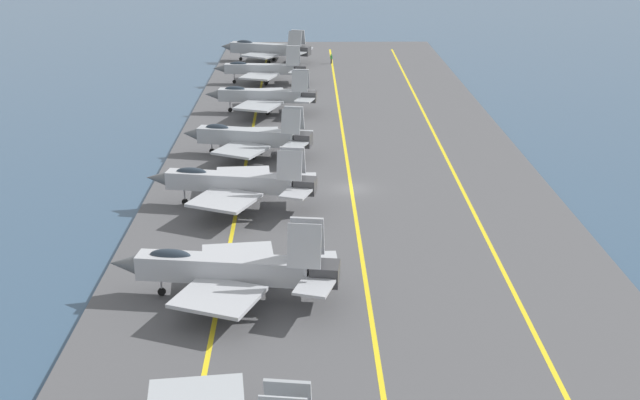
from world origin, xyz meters
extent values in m
plane|color=#334C66|center=(0.00, 0.00, 0.00)|extent=(2000.00, 2000.00, 0.00)
cube|color=#4C4C4F|center=(0.00, 0.00, 0.20)|extent=(183.06, 41.48, 0.40)
cube|color=yellow|center=(0.00, -11.41, 0.40)|extent=(164.75, 2.29, 0.01)
cube|color=yellow|center=(0.00, 0.00, 0.40)|extent=(164.75, 0.36, 0.01)
cube|color=yellow|center=(0.00, 11.41, 0.40)|extent=(164.75, 2.12, 0.01)
cube|color=#9EA3A8|center=(-44.56, 5.47, 5.40)|extent=(1.12, 2.40, 2.62)
cube|color=#A8AAAF|center=(-24.23, 10.80, 2.88)|extent=(3.40, 12.91, 1.81)
cone|color=#5B5E60|center=(-23.30, 18.16, 2.88)|extent=(2.01, 2.61, 1.72)
cube|color=#38383A|center=(-25.19, 3.26, 2.88)|extent=(2.32, 2.32, 1.54)
ellipsoid|color=#232D38|center=(-23.74, 14.65, 3.73)|extent=(1.38, 3.21, 0.99)
cube|color=#A8AAAF|center=(-27.64, 10.79, 2.29)|extent=(6.61, 6.94, 0.28)
cube|color=#A8AAAF|center=(-20.94, 9.94, 2.29)|extent=(5.56, 6.07, 0.28)
cube|color=#A8AAAF|center=(-25.96, 4.75, 5.39)|extent=(1.27, 2.52, 3.17)
cube|color=#A8AAAF|center=(-24.08, 4.51, 5.39)|extent=(1.27, 2.52, 3.17)
cube|color=#A8AAAF|center=(-27.41, 4.06, 2.88)|extent=(3.39, 3.14, 0.20)
cube|color=#A8AAAF|center=(-22.84, 3.48, 2.88)|extent=(2.91, 2.55, 0.20)
cylinder|color=#B2B2B7|center=(-23.63, 15.51, 1.19)|extent=(0.16, 0.16, 1.57)
cylinder|color=black|center=(-23.63, 15.51, 0.70)|extent=(0.29, 0.62, 0.60)
cylinder|color=#B2B2B7|center=(-25.65, 9.67, 1.19)|extent=(0.16, 0.16, 1.57)
cylinder|color=black|center=(-25.65, 9.67, 0.70)|extent=(0.29, 0.62, 0.60)
cylinder|color=#B2B2B7|center=(-23.14, 9.35, 1.19)|extent=(0.16, 0.16, 1.57)
cylinder|color=black|center=(-23.14, 9.35, 0.70)|extent=(0.29, 0.62, 0.60)
cube|color=#A8AAAF|center=(-5.22, 11.97, 3.01)|extent=(3.75, 12.48, 1.67)
cone|color=#5B5E60|center=(-4.00, 19.06, 3.01)|extent=(1.96, 2.58, 1.59)
cube|color=#38383A|center=(-6.47, 4.72, 3.01)|extent=(2.23, 2.30, 1.42)
ellipsoid|color=#232D38|center=(-4.58, 15.68, 3.80)|extent=(1.42, 3.12, 0.92)
cube|color=#A8AAAF|center=(-8.73, 12.15, 2.47)|extent=(7.02, 7.04, 0.28)
cube|color=#A8AAAF|center=(-1.85, 10.97, 2.47)|extent=(5.70, 5.73, 0.28)
cube|color=#A8AAAF|center=(-7.11, 6.19, 5.24)|extent=(1.25, 2.46, 2.75)
cube|color=#A8AAAF|center=(-5.38, 5.89, 5.24)|extent=(1.25, 2.46, 2.75)
cube|color=#A8AAAF|center=(-8.59, 5.59, 3.01)|extent=(3.43, 3.15, 0.20)
cube|color=#A8AAAF|center=(-4.18, 4.83, 3.01)|extent=(2.81, 2.35, 0.20)
cylinder|color=#B2B2B7|center=(-4.44, 16.50, 1.29)|extent=(0.16, 0.16, 1.77)
cylinder|color=black|center=(-4.44, 16.50, 0.70)|extent=(0.32, 0.63, 0.60)
cylinder|color=#B2B2B7|center=(-6.59, 10.93, 1.29)|extent=(0.16, 0.16, 1.77)
cylinder|color=black|center=(-6.59, 10.93, 0.70)|extent=(0.32, 0.63, 0.60)
cylinder|color=#B2B2B7|center=(-4.28, 10.54, 1.29)|extent=(0.16, 0.16, 1.77)
cylinder|color=black|center=(-4.28, 10.54, 0.70)|extent=(0.32, 0.63, 0.60)
cube|color=#9EA3A8|center=(11.58, 11.60, 2.69)|extent=(4.10, 11.51, 1.78)
cone|color=#5B5E60|center=(12.95, 18.07, 2.69)|extent=(2.10, 2.46, 1.69)
cube|color=#38383A|center=(10.19, 4.97, 2.69)|extent=(2.39, 2.23, 1.52)
ellipsoid|color=#232D38|center=(12.30, 14.98, 3.54)|extent=(1.53, 2.91, 0.98)
cube|color=#9EA3A8|center=(8.15, 11.93, 2.11)|extent=(6.71, 6.65, 0.28)
cube|color=#9EA3A8|center=(14.86, 10.51, 2.11)|extent=(5.25, 5.10, 0.28)
cube|color=#9EA3A8|center=(9.52, 6.37, 5.00)|extent=(1.31, 2.29, 2.80)
cube|color=#9EA3A8|center=(11.36, 5.98, 5.00)|extent=(1.31, 2.29, 2.80)
cube|color=#9EA3A8|center=(8.04, 5.90, 2.69)|extent=(3.40, 3.04, 0.20)
cube|color=#9EA3A8|center=(12.52, 4.95, 2.69)|extent=(2.87, 2.25, 0.20)
cylinder|color=#B2B2B7|center=(12.46, 15.74, 1.10)|extent=(0.16, 0.16, 1.40)
cylinder|color=black|center=(12.46, 15.74, 0.70)|extent=(0.34, 0.63, 0.60)
cylinder|color=#B2B2B7|center=(10.12, 10.73, 1.10)|extent=(0.16, 0.16, 1.40)
cylinder|color=black|center=(10.12, 10.73, 0.70)|extent=(0.34, 0.63, 0.60)
cylinder|color=#B2B2B7|center=(12.57, 10.21, 1.10)|extent=(0.16, 0.16, 1.40)
cylinder|color=black|center=(12.57, 10.21, 0.70)|extent=(0.34, 0.63, 0.60)
cube|color=#9EA3A8|center=(31.70, 11.08, 2.87)|extent=(2.96, 11.74, 1.65)
cone|color=#5B5E60|center=(32.47, 17.79, 2.87)|extent=(1.81, 2.36, 1.57)
cube|color=#38383A|center=(30.92, 4.21, 2.87)|extent=(2.10, 2.09, 1.40)
ellipsoid|color=#232D38|center=(32.10, 14.59, 3.65)|extent=(1.22, 2.91, 0.91)
cube|color=#9EA3A8|center=(27.97, 11.11, 2.33)|extent=(7.17, 6.73, 0.28)
cube|color=#9EA3A8|center=(35.35, 10.27, 2.33)|extent=(6.38, 5.74, 0.28)
cube|color=#9EA3A8|center=(30.20, 5.55, 5.13)|extent=(1.13, 2.29, 2.84)
cube|color=#9EA3A8|center=(31.92, 5.36, 5.13)|extent=(1.13, 2.29, 2.84)
cube|color=#9EA3A8|center=(28.76, 4.93, 2.87)|extent=(3.31, 2.90, 0.20)
cube|color=#9EA3A8|center=(33.19, 4.42, 2.87)|extent=(2.93, 2.37, 0.20)
cylinder|color=#B2B2B7|center=(32.19, 15.37, 1.22)|extent=(0.16, 0.16, 1.64)
cylinder|color=black|center=(32.19, 15.37, 0.70)|extent=(0.29, 0.62, 0.60)
cylinder|color=#B2B2B7|center=(30.42, 10.04, 1.22)|extent=(0.16, 0.16, 1.64)
cylinder|color=black|center=(30.42, 10.04, 0.70)|extent=(0.29, 0.62, 0.60)
cylinder|color=#B2B2B7|center=(32.72, 9.77, 1.22)|extent=(0.16, 0.16, 1.64)
cylinder|color=black|center=(32.72, 9.77, 0.70)|extent=(0.29, 0.62, 0.60)
cube|color=#9EA3A8|center=(50.60, 12.22, 2.84)|extent=(2.39, 11.31, 1.52)
cone|color=#5B5E60|center=(51.10, 18.72, 2.84)|extent=(1.61, 2.23, 1.45)
cube|color=#38383A|center=(50.08, 5.57, 2.84)|extent=(1.89, 1.95, 1.30)
ellipsoid|color=#232D38|center=(50.86, 15.62, 3.56)|extent=(1.05, 2.79, 0.84)
cube|color=#9EA3A8|center=(47.22, 12.10, 2.34)|extent=(6.46, 6.25, 0.28)
cube|color=#9EA3A8|center=(53.92, 11.58, 2.34)|extent=(5.93, 5.65, 0.28)
cube|color=#9EA3A8|center=(49.38, 6.84, 5.09)|extent=(1.08, 2.19, 2.94)
cube|color=#9EA3A8|center=(50.97, 6.72, 5.09)|extent=(1.08, 2.19, 2.94)
cube|color=#9EA3A8|center=(47.96, 6.19, 2.84)|extent=(3.24, 2.75, 0.20)
cube|color=#9EA3A8|center=(52.27, 5.86, 2.84)|extent=(2.99, 2.38, 0.20)
cylinder|color=#B2B2B7|center=(50.92, 16.38, 1.24)|extent=(0.16, 0.16, 1.68)
cylinder|color=black|center=(50.92, 16.38, 0.70)|extent=(0.27, 0.62, 0.60)
cylinder|color=#B2B2B7|center=(49.44, 11.17, 1.24)|extent=(0.16, 0.16, 1.68)
cylinder|color=black|center=(49.44, 11.17, 0.70)|extent=(0.27, 0.62, 0.60)
cylinder|color=#B2B2B7|center=(51.57, 11.01, 1.24)|extent=(0.16, 0.16, 1.68)
cylinder|color=black|center=(51.57, 11.01, 0.70)|extent=(0.27, 0.62, 0.60)
cube|color=#93999E|center=(69.46, 12.34, 2.82)|extent=(5.82, 12.80, 1.89)
cone|color=#5B5E60|center=(71.80, 19.44, 2.82)|extent=(2.46, 2.87, 1.79)
cube|color=#38383A|center=(67.06, 5.09, 2.82)|extent=(2.71, 2.66, 1.60)
ellipsoid|color=#232D38|center=(70.69, 16.05, 3.71)|extent=(1.97, 3.29, 1.04)
cube|color=#93999E|center=(66.21, 12.96, 2.20)|extent=(6.92, 7.20, 0.28)
cube|color=#93999E|center=(72.44, 10.90, 2.20)|extent=(5.08, 5.89, 0.28)
cube|color=#93999E|center=(66.56, 6.72, 5.09)|extent=(1.56, 2.57, 2.64)
cube|color=#93999E|center=(68.44, 6.10, 5.09)|extent=(1.56, 2.57, 2.64)
cube|color=#93999E|center=(65.00, 6.32, 2.82)|extent=(3.62, 3.47, 0.20)
cube|color=#93999E|center=(69.45, 4.85, 2.82)|extent=(3.12, 2.81, 0.20)
cylinder|color=#B2B2B7|center=(70.96, 16.88, 1.14)|extent=(0.16, 0.16, 1.47)
cylinder|color=black|center=(70.96, 16.88, 0.70)|extent=(0.40, 0.64, 0.60)
cylinder|color=#B2B2B7|center=(67.80, 11.52, 1.14)|extent=(0.16, 0.16, 1.47)
cylinder|color=black|center=(67.80, 11.52, 0.70)|extent=(0.40, 0.64, 0.60)
cylinder|color=#B2B2B7|center=(70.30, 10.69, 1.14)|extent=(0.16, 0.16, 1.47)
cylinder|color=black|center=(70.30, 10.69, 0.70)|extent=(0.40, 0.64, 0.60)
cylinder|color=#232328|center=(67.70, 0.14, 0.82)|extent=(0.24, 0.24, 0.85)
cube|color=green|center=(67.70, 0.14, 1.56)|extent=(0.45, 0.38, 0.62)
sphere|color=beige|center=(67.70, 0.14, 2.00)|extent=(0.22, 0.22, 0.22)
sphere|color=green|center=(67.70, 0.14, 2.06)|extent=(0.24, 0.24, 0.24)
camera|label=1|loc=(-77.78, 4.42, 28.28)|focal=45.00mm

